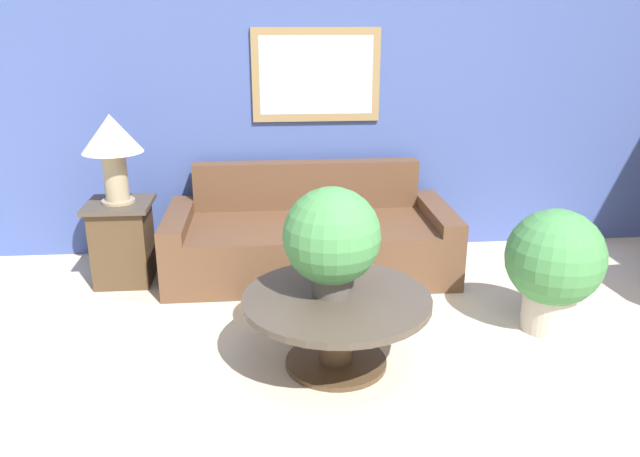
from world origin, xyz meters
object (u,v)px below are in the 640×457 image
(potted_plant_on_table, at_px, (332,238))
(couch_main, at_px, (310,239))
(side_table, at_px, (123,241))
(table_lamp, at_px, (112,142))
(coffee_table, at_px, (336,315))
(potted_plant_floor, at_px, (554,263))

(potted_plant_on_table, bearing_deg, couch_main, 91.17)
(side_table, xyz_separation_m, table_lamp, (0.00, 0.00, 0.76))
(potted_plant_on_table, bearing_deg, coffee_table, -59.18)
(couch_main, relative_size, potted_plant_on_table, 3.54)
(couch_main, distance_m, side_table, 1.42)
(coffee_table, distance_m, table_lamp, 2.13)
(couch_main, distance_m, potted_plant_on_table, 1.47)
(couch_main, xyz_separation_m, potted_plant_floor, (1.47, -1.10, 0.19))
(table_lamp, bearing_deg, potted_plant_on_table, -41.94)
(potted_plant_on_table, bearing_deg, potted_plant_floor, 11.02)
(couch_main, xyz_separation_m, side_table, (-1.42, -0.08, 0.06))
(side_table, bearing_deg, coffee_table, -42.37)
(side_table, distance_m, table_lamp, 0.76)
(table_lamp, xyz_separation_m, potted_plant_floor, (2.89, -1.02, -0.62))
(coffee_table, bearing_deg, table_lamp, 137.63)
(table_lamp, height_order, potted_plant_on_table, table_lamp)
(couch_main, relative_size, potted_plant_floor, 2.73)
(potted_plant_floor, bearing_deg, couch_main, 143.16)
(couch_main, distance_m, potted_plant_floor, 1.84)
(side_table, relative_size, potted_plant_on_table, 1.01)
(coffee_table, xyz_separation_m, potted_plant_floor, (1.41, 0.32, 0.14))
(coffee_table, distance_m, side_table, 1.99)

